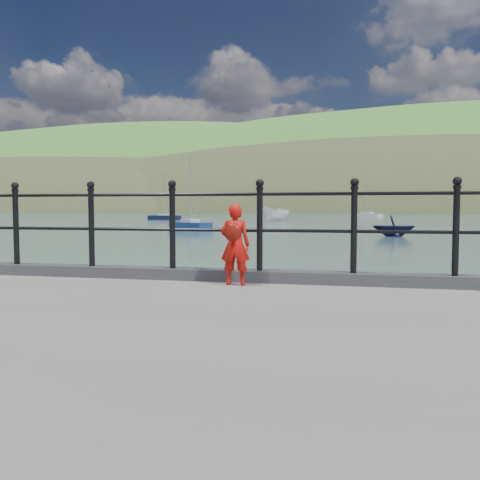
% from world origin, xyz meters
% --- Properties ---
extents(ground, '(600.00, 600.00, 0.00)m').
position_xyz_m(ground, '(0.00, 0.00, 0.00)').
color(ground, '#2D4251').
rests_on(ground, ground).
extents(kerb, '(60.00, 0.30, 0.15)m').
position_xyz_m(kerb, '(0.00, -0.15, 1.07)').
color(kerb, '#28282B').
rests_on(kerb, quay).
extents(railing, '(18.11, 0.11, 1.20)m').
position_xyz_m(railing, '(0.00, -0.15, 1.82)').
color(railing, black).
rests_on(railing, kerb).
extents(far_shore, '(830.00, 200.00, 156.00)m').
position_xyz_m(far_shore, '(38.34, 239.41, -22.57)').
color(far_shore, '#333A21').
rests_on(far_shore, ground).
extents(child, '(0.38, 0.32, 1.02)m').
position_xyz_m(child, '(0.35, -0.50, 1.52)').
color(child, red).
rests_on(child, quay).
extents(launch_white, '(4.48, 5.44, 2.01)m').
position_xyz_m(launch_white, '(-8.18, 62.09, 1.01)').
color(launch_white, silver).
rests_on(launch_white, ground).
extents(launch_navy, '(2.74, 2.37, 1.43)m').
position_xyz_m(launch_navy, '(4.65, 29.18, 0.72)').
color(launch_navy, black).
rests_on(launch_navy, ground).
extents(sailboat_deep, '(6.48, 5.63, 9.76)m').
position_xyz_m(sailboat_deep, '(5.08, 101.81, 0.34)').
color(sailboat_deep, beige).
rests_on(sailboat_deep, ground).
extents(sailboat_port, '(4.37, 3.67, 6.58)m').
position_xyz_m(sailboat_port, '(-11.59, 34.73, 0.34)').
color(sailboat_port, navy).
rests_on(sailboat_port, ground).
extents(sailboat_left, '(5.43, 2.49, 7.56)m').
position_xyz_m(sailboat_left, '(-27.15, 69.63, 0.34)').
color(sailboat_left, black).
rests_on(sailboat_left, ground).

